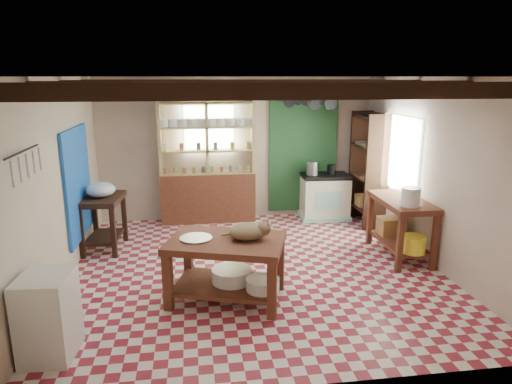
{
  "coord_description": "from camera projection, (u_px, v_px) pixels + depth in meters",
  "views": [
    {
      "loc": [
        -0.83,
        -5.82,
        2.6
      ],
      "look_at": [
        0.05,
        0.3,
        1.03
      ],
      "focal_mm": 32.0,
      "sensor_mm": 36.0,
      "label": 1
    }
  ],
  "objects": [
    {
      "name": "floor",
      "position": [
        256.0,
        270.0,
        6.34
      ],
      "size": [
        5.0,
        5.0,
        0.02
      ],
      "primitive_type": "cube",
      "color": "maroon",
      "rests_on": "ground"
    },
    {
      "name": "ceiling",
      "position": [
        256.0,
        77.0,
        5.7
      ],
      "size": [
        5.0,
        5.0,
        0.02
      ],
      "primitive_type": "cube",
      "color": "#4A4A4F",
      "rests_on": "wall_back"
    },
    {
      "name": "wall_back",
      "position": [
        237.0,
        149.0,
        8.42
      ],
      "size": [
        5.0,
        0.04,
        2.6
      ],
      "primitive_type": "cube",
      "color": "beige",
      "rests_on": "floor"
    },
    {
      "name": "wall_front",
      "position": [
        300.0,
        245.0,
        3.62
      ],
      "size": [
        5.0,
        0.04,
        2.6
      ],
      "primitive_type": "cube",
      "color": "beige",
      "rests_on": "floor"
    },
    {
      "name": "wall_left",
      "position": [
        57.0,
        184.0,
        5.67
      ],
      "size": [
        0.04,
        5.0,
        2.6
      ],
      "primitive_type": "cube",
      "color": "beige",
      "rests_on": "floor"
    },
    {
      "name": "wall_right",
      "position": [
        433.0,
        173.0,
        6.36
      ],
      "size": [
        0.04,
        5.0,
        2.6
      ],
      "primitive_type": "cube",
      "color": "beige",
      "rests_on": "floor"
    },
    {
      "name": "ceiling_beams",
      "position": [
        256.0,
        86.0,
        5.73
      ],
      "size": [
        5.0,
        3.8,
        0.15
      ],
      "primitive_type": "cube",
      "color": "black",
      "rests_on": "ceiling"
    },
    {
      "name": "blue_wall_patch",
      "position": [
        78.0,
        183.0,
        6.59
      ],
      "size": [
        0.04,
        1.4,
        1.6
      ],
      "primitive_type": "cube",
      "color": "blue",
      "rests_on": "wall_left"
    },
    {
      "name": "green_wall_patch",
      "position": [
        303.0,
        151.0,
        8.57
      ],
      "size": [
        1.3,
        0.04,
        2.3
      ],
      "primitive_type": "cube",
      "color": "#1D4A26",
      "rests_on": "wall_back"
    },
    {
      "name": "window_back",
      "position": [
        209.0,
        128.0,
        8.23
      ],
      "size": [
        0.9,
        0.02,
        0.8
      ],
      "primitive_type": "cube",
      "color": "beige",
      "rests_on": "wall_back"
    },
    {
      "name": "window_right",
      "position": [
        400.0,
        154.0,
        7.29
      ],
      "size": [
        0.02,
        1.3,
        1.2
      ],
      "primitive_type": "cube",
      "color": "beige",
      "rests_on": "wall_right"
    },
    {
      "name": "utensil_rail",
      "position": [
        24.0,
        164.0,
        4.41
      ],
      "size": [
        0.06,
        0.9,
        0.28
      ],
      "primitive_type": "cube",
      "color": "black",
      "rests_on": "wall_left"
    },
    {
      "name": "pot_rack",
      "position": [
        310.0,
        101.0,
        7.94
      ],
      "size": [
        0.86,
        0.12,
        0.36
      ],
      "primitive_type": "cube",
      "color": "black",
      "rests_on": "ceiling"
    },
    {
      "name": "shelving_unit",
      "position": [
        207.0,
        162.0,
        8.21
      ],
      "size": [
        1.7,
        0.34,
        2.2
      ],
      "primitive_type": "cube",
      "color": "tan",
      "rests_on": "floor"
    },
    {
      "name": "tall_rack",
      "position": [
        368.0,
        169.0,
        8.13
      ],
      "size": [
        0.4,
        0.86,
        2.0
      ],
      "primitive_type": "cube",
      "color": "black",
      "rests_on": "floor"
    },
    {
      "name": "work_table",
      "position": [
        227.0,
        269.0,
        5.41
      ],
      "size": [
        1.54,
        1.25,
        0.75
      ],
      "primitive_type": "cube",
      "rotation": [
        0.0,
        0.0,
        -0.31
      ],
      "color": "brown",
      "rests_on": "floor"
    },
    {
      "name": "stove",
      "position": [
        325.0,
        197.0,
        8.52
      ],
      "size": [
        0.89,
        0.62,
        0.85
      ],
      "primitive_type": "cube",
      "rotation": [
        0.0,
        0.0,
        -0.04
      ],
      "color": "#EDE6CD",
      "rests_on": "floor"
    },
    {
      "name": "prep_table",
      "position": [
        104.0,
        223.0,
        6.98
      ],
      "size": [
        0.64,
        0.88,
        0.84
      ],
      "primitive_type": "cube",
      "rotation": [
        0.0,
        0.0,
        -0.08
      ],
      "color": "black",
      "rests_on": "floor"
    },
    {
      "name": "white_cabinet",
      "position": [
        48.0,
        316.0,
        4.29
      ],
      "size": [
        0.5,
        0.58,
        0.82
      ],
      "primitive_type": "cube",
      "rotation": [
        0.0,
        0.0,
        -0.08
      ],
      "color": "white",
      "rests_on": "floor"
    },
    {
      "name": "right_counter",
      "position": [
        400.0,
        228.0,
        6.72
      ],
      "size": [
        0.63,
        1.23,
        0.87
      ],
      "primitive_type": "cube",
      "rotation": [
        0.0,
        0.0,
        -0.02
      ],
      "color": "brown",
      "rests_on": "floor"
    },
    {
      "name": "cat",
      "position": [
        248.0,
        231.0,
        5.3
      ],
      "size": [
        0.48,
        0.39,
        0.2
      ],
      "primitive_type": "ellipsoid",
      "rotation": [
        0.0,
        0.0,
        -0.14
      ],
      "color": "#998059",
      "rests_on": "work_table"
    },
    {
      "name": "steel_tray",
      "position": [
        196.0,
        238.0,
        5.33
      ],
      "size": [
        0.48,
        0.48,
        0.02
      ],
      "primitive_type": "cylinder",
      "rotation": [
        0.0,
        0.0,
        -0.31
      ],
      "color": "#9FA0A6",
      "rests_on": "work_table"
    },
    {
      "name": "basin_large",
      "position": [
        232.0,
        275.0,
        5.48
      ],
      "size": [
        0.6,
        0.6,
        0.17
      ],
      "primitive_type": "cylinder",
      "rotation": [
        0.0,
        0.0,
        -0.31
      ],
      "color": "white",
      "rests_on": "work_table"
    },
    {
      "name": "basin_small",
      "position": [
        263.0,
        284.0,
        5.27
      ],
      "size": [
        0.49,
        0.49,
        0.14
      ],
      "primitive_type": "cylinder",
      "rotation": [
        0.0,
        0.0,
        -0.31
      ],
      "color": "white",
      "rests_on": "work_table"
    },
    {
      "name": "kettle_left",
      "position": [
        312.0,
        168.0,
        8.36
      ],
      "size": [
        0.22,
        0.22,
        0.25
      ],
      "primitive_type": "cylinder",
      "rotation": [
        0.0,
        0.0,
        -0.04
      ],
      "color": "#9FA0A6",
      "rests_on": "stove"
    },
    {
      "name": "kettle_right",
      "position": [
        331.0,
        170.0,
        8.4
      ],
      "size": [
        0.15,
        0.15,
        0.18
      ],
      "primitive_type": "cylinder",
      "rotation": [
        0.0,
        0.0,
        -0.04
      ],
      "color": "black",
      "rests_on": "stove"
    },
    {
      "name": "enamel_bowl",
      "position": [
        101.0,
        190.0,
        6.85
      ],
      "size": [
        0.47,
        0.47,
        0.22
      ],
      "primitive_type": "ellipsoid",
      "rotation": [
        0.0,
        0.0,
        -0.08
      ],
      "color": "white",
      "rests_on": "prep_table"
    },
    {
      "name": "white_bucket",
      "position": [
        411.0,
        197.0,
        6.23
      ],
      "size": [
        0.26,
        0.26,
        0.26
      ],
      "primitive_type": "cylinder",
      "rotation": [
        0.0,
        0.0,
        -0.02
      ],
      "color": "white",
      "rests_on": "right_counter"
    },
    {
      "name": "wicker_basket",
      "position": [
        391.0,
        226.0,
        7.02
      ],
      "size": [
        0.39,
        0.31,
        0.27
      ],
      "primitive_type": "cube",
      "rotation": [
        0.0,
        0.0,
        -0.02
      ],
      "color": "#A87743",
      "rests_on": "right_counter"
    },
    {
      "name": "yellow_tub",
      "position": [
        414.0,
        244.0,
        6.3
      ],
      "size": [
        0.33,
        0.33,
        0.24
      ],
      "primitive_type": "cylinder",
      "rotation": [
        0.0,
        0.0,
        -0.02
      ],
      "color": "yellow",
      "rests_on": "right_counter"
    }
  ]
}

